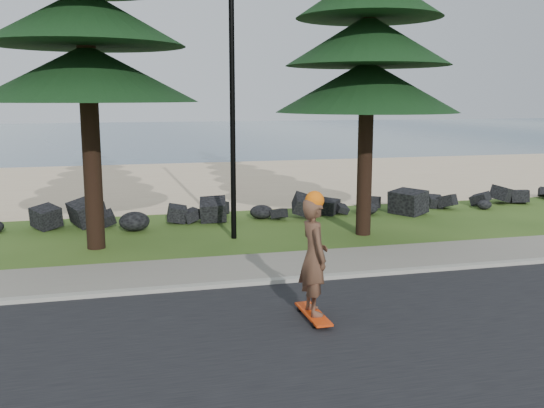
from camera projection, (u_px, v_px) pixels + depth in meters
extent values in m
plane|color=#2F4C18|center=(262.00, 271.00, 12.98)|extent=(160.00, 160.00, 0.00)
cube|color=black|center=(333.00, 357.00, 8.68)|extent=(160.00, 7.00, 0.02)
cube|color=#A4A194|center=(272.00, 281.00, 12.11)|extent=(160.00, 0.20, 0.10)
cube|color=gray|center=(259.00, 267.00, 13.16)|extent=(160.00, 2.00, 0.08)
cube|color=beige|center=(187.00, 181.00, 26.82)|extent=(160.00, 15.00, 0.01)
cube|color=#3D5D75|center=(147.00, 134.00, 61.66)|extent=(160.00, 58.00, 0.01)
cylinder|color=black|center=(369.00, 5.00, 15.45)|extent=(0.40, 0.40, 12.00)
cylinder|color=black|center=(232.00, 85.00, 15.34)|extent=(0.14, 0.14, 8.00)
cube|color=red|center=(313.00, 314.00, 10.14)|extent=(0.30, 1.17, 0.04)
imported|color=brown|center=(314.00, 256.00, 9.96)|extent=(0.48, 0.72, 1.95)
sphere|color=orange|center=(315.00, 200.00, 9.80)|extent=(0.31, 0.31, 0.31)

